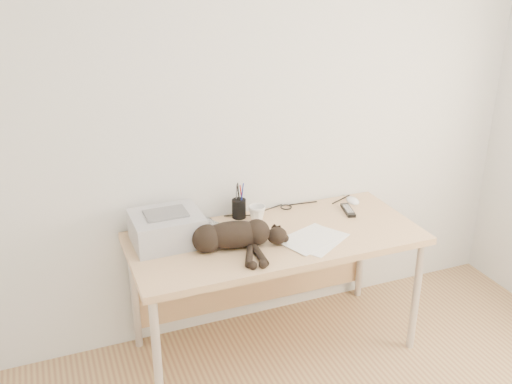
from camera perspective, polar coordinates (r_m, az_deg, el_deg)
name	(u,v)px	position (r m, az deg, el deg)	size (l,w,h in m)	color
wall_back	(252,120)	(3.24, -0.39, 7.26)	(3.50, 3.50, 0.00)	silver
desk	(270,250)	(3.26, 1.38, -5.79)	(1.60, 0.70, 0.74)	tan
printer	(167,228)	(3.06, -8.90, -3.57)	(0.37, 0.32, 0.17)	#A6A6AB
papers	(314,239)	(3.09, 5.83, -4.73)	(0.42, 0.37, 0.01)	white
cat	(230,237)	(2.97, -2.60, -4.50)	(0.67, 0.39, 0.15)	black
mug	(257,214)	(3.27, 0.10, -2.17)	(0.10, 0.10, 0.09)	white
pen_cup	(239,208)	(3.31, -1.72, -1.63)	(0.08, 0.08, 0.21)	black
remote_grey	(213,225)	(3.23, -4.34, -3.29)	(0.05, 0.19, 0.02)	slate
remote_black	(348,210)	(3.44, 9.19, -1.81)	(0.05, 0.17, 0.02)	black
mouse	(353,199)	(3.58, 9.66, -0.67)	(0.07, 0.12, 0.04)	white
cable_tangle	(255,212)	(3.38, -0.06, -2.03)	(1.36, 0.07, 0.01)	black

